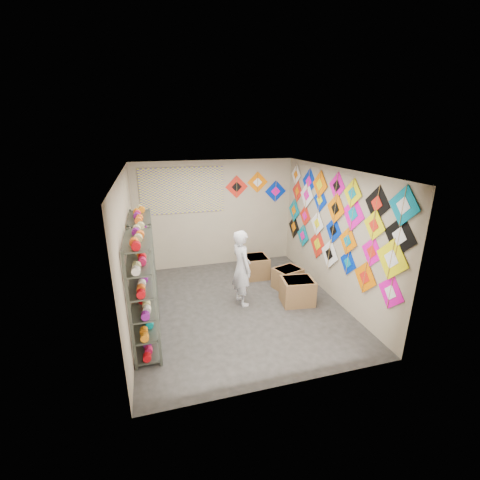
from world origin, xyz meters
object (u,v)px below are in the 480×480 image
object	(u,v)px
carton_b	(287,278)
carton_c	(256,266)
shelf_rack_back	(144,263)
shopkeeper	(242,268)
shelf_rack_front	(144,295)
carton_a	(297,291)

from	to	relation	value
carton_b	carton_c	distance (m)	0.90
shelf_rack_back	shopkeeper	world-z (taller)	shelf_rack_back
shelf_rack_back	shopkeeper	distance (m)	1.90
shelf_rack_front	carton_b	xyz separation A→B (m)	(3.03, 1.31, -0.72)
shopkeeper	shelf_rack_front	bearing A→B (deg)	106.10
carton_a	shelf_rack_back	bearing A→B (deg)	175.02
shopkeeper	carton_c	world-z (taller)	shopkeeper
shelf_rack_front	shopkeeper	xyz separation A→B (m)	(1.86, 0.94, -0.17)
shelf_rack_back	carton_a	distance (m)	3.10
shelf_rack_back	shopkeeper	xyz separation A→B (m)	(1.86, -0.36, -0.17)
shopkeeper	carton_c	distance (m)	1.41
carton_b	carton_c	size ratio (longest dim) A/B	0.97
shelf_rack_back	carton_a	xyz separation A→B (m)	(2.95, -0.66, -0.69)
shelf_rack_back	shopkeeper	bearing A→B (deg)	-10.88
carton_b	carton_c	bearing A→B (deg)	105.13
shopkeeper	carton_c	size ratio (longest dim) A/B	2.64
carton_c	carton_a	bearing A→B (deg)	-72.04
shelf_rack_back	carton_a	world-z (taller)	shelf_rack_back
shelf_rack_back	carton_b	world-z (taller)	shelf_rack_back
shelf_rack_front	carton_c	bearing A→B (deg)	39.13
shelf_rack_back	shelf_rack_front	bearing A→B (deg)	-90.00
shelf_rack_back	carton_a	bearing A→B (deg)	-12.58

